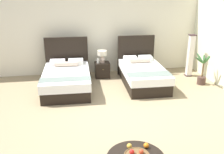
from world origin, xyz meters
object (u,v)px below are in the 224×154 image
(bed_near_corner, at_px, (142,74))
(floor_lamp_corner, at_px, (190,56))
(nightstand, at_px, (102,70))
(potted_palm, at_px, (202,73))
(loose_orange, at_px, (146,145))
(loose_apple, at_px, (129,146))
(vase, at_px, (98,61))
(bed_near_window, at_px, (67,78))
(table_lamp, at_px, (102,55))

(bed_near_corner, distance_m, floor_lamp_corner, 1.79)
(nightstand, height_order, floor_lamp_corner, floor_lamp_corner)
(potted_palm, bearing_deg, loose_orange, -129.30)
(loose_apple, bearing_deg, vase, 90.09)
(bed_near_corner, distance_m, loose_orange, 3.77)
(bed_near_window, distance_m, potted_palm, 3.97)
(bed_near_window, bearing_deg, potted_palm, -4.71)
(bed_near_window, height_order, bed_near_corner, bed_near_window)
(table_lamp, distance_m, potted_palm, 3.08)
(loose_apple, bearing_deg, floor_lamp_corner, 54.14)
(loose_apple, height_order, loose_orange, same)
(bed_near_corner, xyz_separation_m, vase, (-1.25, 0.72, 0.25))
(bed_near_corner, bearing_deg, potted_palm, -10.58)
(nightstand, bearing_deg, loose_apple, -91.71)
(bed_near_corner, xyz_separation_m, floor_lamp_corner, (1.69, 0.45, 0.36))
(bed_near_window, distance_m, vase, 1.24)
(bed_near_corner, height_order, potted_palm, bed_near_corner)
(vase, distance_m, loose_orange, 4.37)
(bed_near_window, relative_size, loose_orange, 25.27)
(bed_near_window, distance_m, loose_orange, 3.85)
(bed_near_window, distance_m, loose_apple, 3.75)
(bed_near_corner, relative_size, potted_palm, 2.19)
(table_lamp, relative_size, floor_lamp_corner, 0.28)
(bed_near_window, bearing_deg, bed_near_corner, -0.06)
(nightstand, bearing_deg, bed_near_window, -145.74)
(bed_near_corner, distance_m, vase, 1.46)
(table_lamp, xyz_separation_m, potted_palm, (2.84, -1.11, -0.40))
(floor_lamp_corner, xyz_separation_m, potted_palm, (0.04, -0.77, -0.34))
(bed_near_window, xyz_separation_m, bed_near_corner, (2.23, -0.00, 0.00))
(nightstand, distance_m, loose_orange, 4.41)
(vase, distance_m, potted_palm, 3.17)
(potted_palm, bearing_deg, nightstand, 159.06)
(bed_near_window, xyz_separation_m, vase, (0.98, 0.72, 0.26))
(bed_near_window, distance_m, bed_near_corner, 2.23)
(vase, relative_size, loose_orange, 1.79)
(vase, bearing_deg, table_lamp, 23.62)
(bed_near_window, bearing_deg, loose_orange, -71.10)
(potted_palm, bearing_deg, floor_lamp_corner, 92.95)
(bed_near_corner, xyz_separation_m, table_lamp, (-1.11, 0.78, 0.43))
(bed_near_window, height_order, potted_palm, bed_near_window)
(loose_apple, bearing_deg, loose_orange, -6.21)
(bed_near_window, xyz_separation_m, loose_orange, (1.25, -3.64, 0.15))
(nightstand, xyz_separation_m, table_lamp, (-0.00, 0.02, 0.49))
(bed_near_window, distance_m, nightstand, 1.35)
(bed_near_window, relative_size, vase, 14.10)
(nightstand, bearing_deg, floor_lamp_corner, -6.44)
(bed_near_corner, bearing_deg, bed_near_window, 179.94)
(bed_near_corner, xyz_separation_m, potted_palm, (1.73, -0.32, 0.03))
(vase, bearing_deg, loose_apple, -89.91)
(vase, height_order, floor_lamp_corner, floor_lamp_corner)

